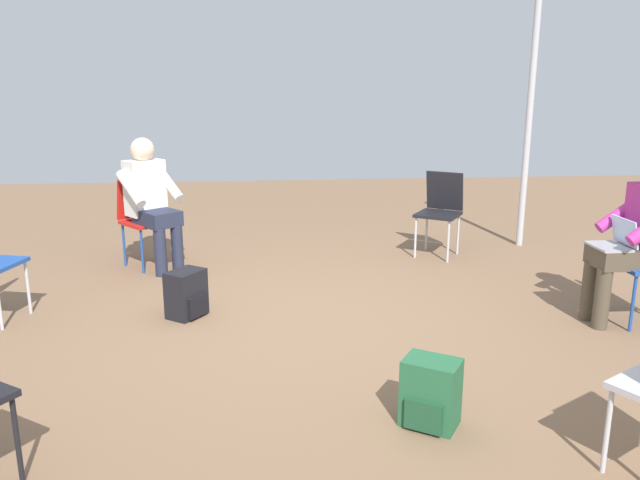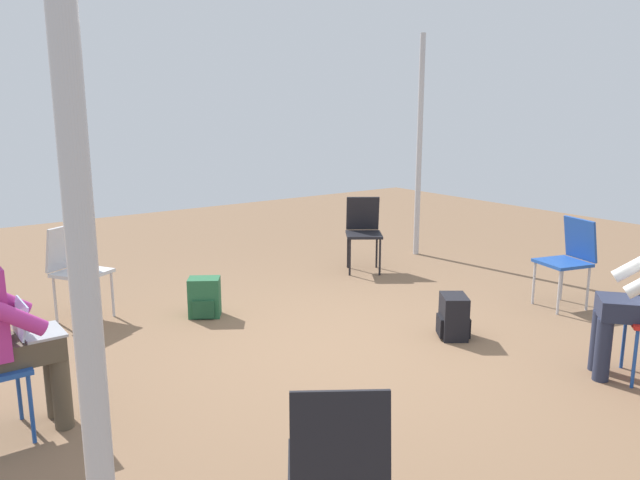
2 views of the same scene
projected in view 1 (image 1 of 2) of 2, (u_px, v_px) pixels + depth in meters
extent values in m
plane|color=brown|center=(303.00, 327.00, 4.54)|extent=(14.15, 14.15, 0.00)
cylinder|color=#1E4799|center=(633.00, 304.00, 4.42)|extent=(0.02, 0.02, 0.42)
cylinder|color=#1E4799|center=(607.00, 288.00, 4.75)|extent=(0.02, 0.02, 0.42)
cylinder|color=black|center=(17.00, 440.00, 2.73)|extent=(0.02, 0.02, 0.42)
cube|color=black|center=(438.00, 215.00, 6.31)|extent=(0.55, 0.55, 0.03)
cylinder|color=#B7B7BC|center=(448.00, 242.00, 6.14)|extent=(0.02, 0.02, 0.42)
cylinder|color=#B7B7BC|center=(415.00, 238.00, 6.30)|extent=(0.02, 0.02, 0.42)
cylinder|color=#B7B7BC|center=(458.00, 234.00, 6.43)|extent=(0.02, 0.02, 0.42)
cylinder|color=#B7B7BC|center=(426.00, 231.00, 6.59)|extent=(0.02, 0.02, 0.42)
cube|color=black|center=(445.00, 191.00, 6.42)|extent=(0.29, 0.37, 0.40)
cylinder|color=#B7B7BC|center=(28.00, 287.00, 4.77)|extent=(0.02, 0.02, 0.42)
cylinder|color=#B7B7BC|center=(607.00, 431.00, 2.80)|extent=(0.02, 0.02, 0.42)
cube|color=red|center=(147.00, 222.00, 5.96)|extent=(0.56, 0.56, 0.03)
cylinder|color=#1E4799|center=(174.00, 245.00, 6.01)|extent=(0.02, 0.02, 0.42)
cylinder|color=#1E4799|center=(142.00, 252.00, 5.78)|extent=(0.02, 0.02, 0.42)
cylinder|color=#1E4799|center=(155.00, 239.00, 6.25)|extent=(0.02, 0.02, 0.42)
cylinder|color=#1E4799|center=(124.00, 245.00, 6.01)|extent=(0.02, 0.02, 0.42)
cube|color=red|center=(136.00, 198.00, 6.03)|extent=(0.31, 0.35, 0.40)
cylinder|color=#4C4233|center=(602.00, 299.00, 4.47)|extent=(0.11, 0.11, 0.45)
cylinder|color=#4C4233|center=(589.00, 291.00, 4.65)|extent=(0.11, 0.11, 0.45)
cube|color=#4C4233|center=(622.00, 257.00, 4.51)|extent=(0.30, 0.42, 0.14)
cylinder|color=#B22D84|center=(622.00, 212.00, 4.64)|extent=(0.09, 0.40, 0.31)
cube|color=#9EA0A5|center=(608.00, 247.00, 4.48)|extent=(0.30, 0.22, 0.02)
cube|color=#B2D1F2|center=(625.00, 232.00, 4.46)|extent=(0.30, 0.05, 0.20)
cylinder|color=#23283D|center=(177.00, 249.00, 5.83)|extent=(0.11, 0.11, 0.45)
cylinder|color=#23283D|center=(160.00, 252.00, 5.70)|extent=(0.11, 0.11, 0.45)
cube|color=#23283D|center=(157.00, 218.00, 5.81)|extent=(0.51, 0.50, 0.14)
cube|color=silver|center=(145.00, 188.00, 5.88)|extent=(0.39, 0.40, 0.52)
sphere|color=beige|center=(142.00, 149.00, 5.79)|extent=(0.22, 0.22, 0.22)
cylinder|color=silver|center=(169.00, 184.00, 5.94)|extent=(0.36, 0.32, 0.31)
cylinder|color=silver|center=(131.00, 189.00, 5.66)|extent=(0.36, 0.32, 0.31)
cube|color=#235B38|center=(431.00, 392.00, 3.22)|extent=(0.32, 0.34, 0.36)
cube|color=#1C492C|center=(430.00, 407.00, 3.23)|extent=(0.32, 0.30, 0.16)
cube|color=black|center=(186.00, 294.00, 4.72)|extent=(0.34, 0.33, 0.36)
cube|color=black|center=(187.00, 304.00, 4.74)|extent=(0.31, 0.32, 0.16)
cylinder|color=#B2B2B7|center=(528.00, 126.00, 6.53)|extent=(0.07, 0.07, 2.58)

